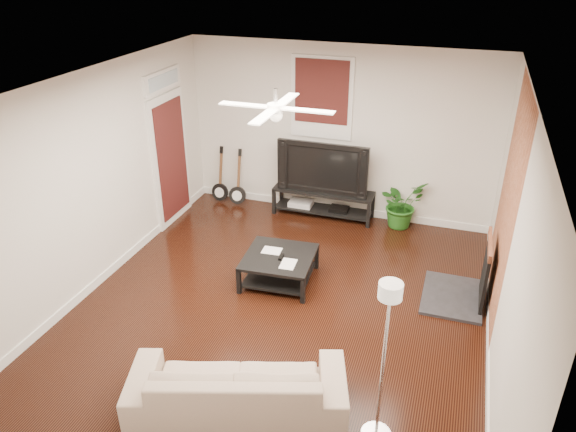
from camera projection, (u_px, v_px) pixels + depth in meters
name	position (u px, v px, depth m)	size (l,w,h in m)	color
room	(277.00, 211.00, 6.19)	(5.01, 6.01, 2.81)	black
brick_accent	(507.00, 205.00, 6.33)	(0.02, 2.20, 2.80)	#995131
fireplace	(469.00, 270.00, 6.84)	(0.80, 1.10, 0.92)	black
window_back	(322.00, 98.00, 8.54)	(1.00, 0.06, 1.30)	#3A130F
door_left	(170.00, 147.00, 8.56)	(0.08, 1.00, 2.50)	white
tv_stand	(323.00, 203.00, 9.12)	(1.67, 0.44, 0.47)	black
tv	(325.00, 166.00, 8.84)	(1.49, 0.20, 0.86)	black
coffee_table	(279.00, 268.00, 7.37)	(0.91, 0.91, 0.38)	black
sofa	(238.00, 385.00, 5.27)	(2.10, 0.82, 0.61)	tan
floor_lamp	(383.00, 365.00, 4.72)	(0.28, 0.28, 1.71)	white
potted_plant	(401.00, 204.00, 8.72)	(0.70, 0.61, 0.78)	#225F1B
guitar_left	(219.00, 175.00, 9.51)	(0.30, 0.22, 0.99)	black
guitar_right	(237.00, 179.00, 9.38)	(0.30, 0.22, 0.99)	black
ceiling_fan	(276.00, 108.00, 5.65)	(1.24, 1.24, 0.32)	white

